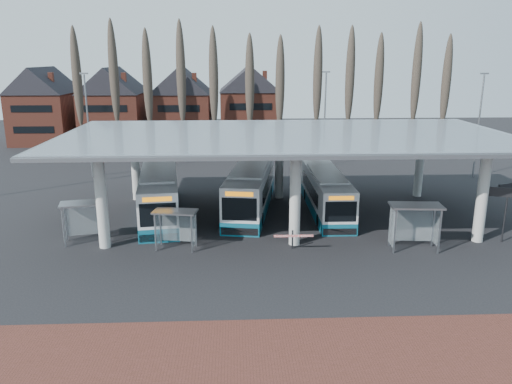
{
  "coord_description": "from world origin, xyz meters",
  "views": [
    {
      "loc": [
        -3.8,
        -27.41,
        11.61
      ],
      "look_at": [
        -2.25,
        7.0,
        2.27
      ],
      "focal_mm": 35.0,
      "sensor_mm": 36.0,
      "label": 1
    }
  ],
  "objects_px": {
    "shelter_2": "(415,216)",
    "bus_1": "(251,189)",
    "shelter_0": "(84,213)",
    "shelter_1": "(176,220)",
    "bus_0": "(159,193)",
    "bus_2": "(326,193)"
  },
  "relations": [
    {
      "from": "shelter_2",
      "to": "bus_1",
      "type": "bearing_deg",
      "value": 142.45
    },
    {
      "from": "bus_0",
      "to": "shelter_2",
      "type": "xyz_separation_m",
      "value": [
        16.78,
        -7.9,
        0.49
      ]
    },
    {
      "from": "bus_2",
      "to": "shelter_0",
      "type": "height_order",
      "value": "bus_2"
    },
    {
      "from": "shelter_0",
      "to": "shelter_1",
      "type": "bearing_deg",
      "value": -24.9
    },
    {
      "from": "bus_0",
      "to": "shelter_2",
      "type": "relative_size",
      "value": 3.89
    },
    {
      "from": "bus_0",
      "to": "bus_2",
      "type": "height_order",
      "value": "bus_0"
    },
    {
      "from": "shelter_0",
      "to": "shelter_2",
      "type": "xyz_separation_m",
      "value": [
        20.75,
        -2.22,
        0.17
      ]
    },
    {
      "from": "bus_2",
      "to": "shelter_1",
      "type": "relative_size",
      "value": 3.95
    },
    {
      "from": "shelter_0",
      "to": "shelter_1",
      "type": "xyz_separation_m",
      "value": [
        6.01,
        -1.4,
        -0.14
      ]
    },
    {
      "from": "shelter_0",
      "to": "shelter_1",
      "type": "relative_size",
      "value": 1.09
    },
    {
      "from": "bus_2",
      "to": "bus_1",
      "type": "bearing_deg",
      "value": 172.82
    },
    {
      "from": "bus_1",
      "to": "bus_0",
      "type": "bearing_deg",
      "value": -163.45
    },
    {
      "from": "bus_0",
      "to": "bus_1",
      "type": "bearing_deg",
      "value": 0.41
    },
    {
      "from": "shelter_1",
      "to": "shelter_2",
      "type": "relative_size",
      "value": 0.88
    },
    {
      "from": "bus_1",
      "to": "shelter_2",
      "type": "distance_m",
      "value": 13.22
    },
    {
      "from": "bus_1",
      "to": "bus_2",
      "type": "height_order",
      "value": "bus_1"
    },
    {
      "from": "bus_1",
      "to": "shelter_0",
      "type": "relative_size",
      "value": 4.09
    },
    {
      "from": "bus_1",
      "to": "shelter_1",
      "type": "distance_m",
      "value": 9.41
    },
    {
      "from": "bus_0",
      "to": "shelter_0",
      "type": "distance_m",
      "value": 6.94
    },
    {
      "from": "bus_0",
      "to": "shelter_2",
      "type": "distance_m",
      "value": 18.55
    },
    {
      "from": "bus_1",
      "to": "shelter_2",
      "type": "xyz_separation_m",
      "value": [
        9.82,
        -8.84,
        0.48
      ]
    },
    {
      "from": "shelter_1",
      "to": "shelter_2",
      "type": "xyz_separation_m",
      "value": [
        14.75,
        -0.82,
        0.31
      ]
    }
  ]
}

